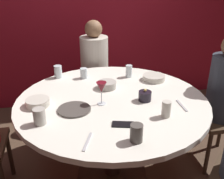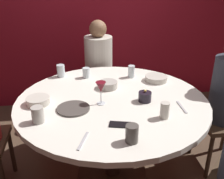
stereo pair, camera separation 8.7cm
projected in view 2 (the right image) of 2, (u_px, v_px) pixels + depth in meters
name	position (u px, v px, depth m)	size (l,w,h in m)	color
ground_plane	(112.00, 173.00, 2.34)	(8.00, 8.00, 0.00)	#4C3828
back_wall	(93.00, 2.00, 3.17)	(6.00, 0.10, 2.60)	maroon
dining_table	(112.00, 114.00, 2.08)	(1.48, 1.48, 0.75)	silver
seated_diner_back	(99.00, 62.00, 2.91)	(0.40, 0.40, 1.18)	#3F2D1E
candle_holder	(145.00, 97.00, 1.98)	(0.10, 0.10, 0.10)	black
wine_glass	(101.00, 88.00, 1.90)	(0.08, 0.08, 0.18)	silver
dinner_plate	(73.00, 108.00, 1.87)	(0.24, 0.24, 0.01)	#4C4742
cell_phone	(120.00, 125.00, 1.68)	(0.07, 0.14, 0.01)	black
bowl_serving_large	(156.00, 78.00, 2.35)	(0.20, 0.20, 0.05)	beige
bowl_salad_center	(109.00, 85.00, 2.20)	(0.16, 0.16, 0.06)	#B2ADA3
bowl_small_white	(38.00, 101.00, 1.94)	(0.17, 0.17, 0.05)	beige
cup_near_candle	(132.00, 134.00, 1.50)	(0.08, 0.08, 0.11)	#4C4742
cup_by_left_diner	(38.00, 115.00, 1.70)	(0.08, 0.08, 0.11)	#B2ADA3
cup_by_right_diner	(61.00, 71.00, 2.43)	(0.07, 0.07, 0.12)	silver
cup_center_front	(131.00, 71.00, 2.42)	(0.06, 0.06, 0.11)	silver
cup_far_edge	(86.00, 73.00, 2.41)	(0.07, 0.07, 0.09)	silver
cup_beside_wine	(165.00, 110.00, 1.75)	(0.06, 0.06, 0.11)	beige
fork_near_plate	(83.00, 141.00, 1.53)	(0.02, 0.18, 0.01)	#B7B7BC
knife_near_plate	(182.00, 107.00, 1.90)	(0.02, 0.18, 0.01)	#B7B7BC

